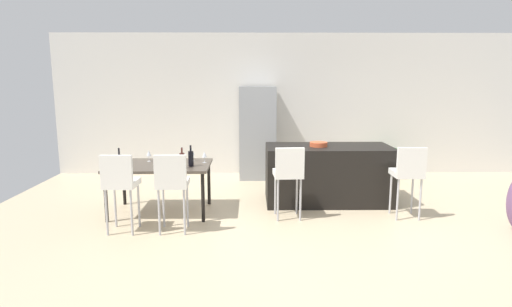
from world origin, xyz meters
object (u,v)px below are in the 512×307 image
wine_bottle_far (191,158)px  dining_chair_far (172,181)px  wine_glass_left (192,153)px  fruit_bowl (319,144)px  potted_plant (393,160)px  wine_glass_right (204,154)px  dining_chair_near (120,181)px  dining_table (160,168)px  wine_bottle_end (182,160)px  wine_bottle_near (119,162)px  kitchen_island (328,174)px  bar_chair_left (289,171)px  wine_glass_middle (149,153)px  bar_chair_middle (408,171)px  refrigerator (258,132)px

wine_bottle_far → dining_chair_far: bearing=-102.1°
wine_glass_left → fruit_bowl: 1.99m
wine_bottle_far → potted_plant: wine_bottle_far is taller
dining_chair_far → wine_glass_right: (0.32, 0.96, 0.17)m
dining_chair_near → potted_plant: size_ratio=1.73×
potted_plant → wine_bottle_far: bearing=-146.9°
dining_table → wine_bottle_end: wine_bottle_end is taller
wine_bottle_far → wine_bottle_near: bearing=-166.0°
fruit_bowl → potted_plant: size_ratio=0.46×
wine_bottle_near → wine_bottle_far: bearing=14.0°
kitchen_island → bar_chair_left: size_ratio=1.90×
bar_chair_left → dining_chair_far: (-1.54, -0.54, 0.00)m
wine_bottle_far → dining_table: bearing=162.6°
wine_glass_middle → potted_plant: wine_glass_middle is taller
wine_glass_left → wine_glass_right: (0.20, -0.16, 0.00)m
dining_table → wine_bottle_end: (0.38, -0.27, 0.17)m
wine_bottle_far → wine_glass_right: (0.17, 0.26, 0.01)m
kitchen_island → bar_chair_middle: size_ratio=1.90×
dining_table → wine_bottle_far: size_ratio=4.81×
bar_chair_left → refrigerator: size_ratio=0.57×
wine_bottle_far → wine_glass_middle: 0.79m
bar_chair_middle → kitchen_island: bearing=139.1°
kitchen_island → dining_table: (-2.59, -0.54, 0.22)m
kitchen_island → wine_glass_middle: (-2.80, -0.32, 0.40)m
wine_bottle_end → refrigerator: refrigerator is taller
fruit_bowl → wine_bottle_far: bearing=-161.3°
wine_bottle_far → bar_chair_middle: bearing=-3.0°
dining_table → wine_bottle_far: (0.48, -0.15, 0.18)m
kitchen_island → wine_bottle_near: wine_bottle_near is taller
dining_chair_near → refrigerator: bearing=60.1°
wine_glass_left → dining_table: bearing=-148.8°
dining_chair_near → wine_glass_left: 1.37m
dining_table → wine_glass_middle: 0.36m
bar_chair_left → dining_table: size_ratio=0.71×
potted_plant → dining_chair_far: bearing=-141.1°
bar_chair_middle → wine_glass_left: size_ratio=6.03×
wine_glass_left → wine_glass_middle: bearing=-175.9°
bar_chair_middle → wine_bottle_near: bearing=-178.9°
wine_glass_left → wine_glass_middle: size_ratio=1.00×
wine_bottle_end → wine_glass_left: wine_bottle_end is taller
dining_chair_near → wine_bottle_near: (-0.14, 0.46, 0.16)m
bar_chair_middle → potted_plant: bar_chair_middle is taller
refrigerator → fruit_bowl: bearing=-62.3°
dining_chair_near → wine_bottle_near: bearing=106.5°
potted_plant → kitchen_island: bearing=-133.0°
bar_chair_left → bar_chair_middle: (1.70, -0.00, 0.00)m
bar_chair_middle → wine_bottle_end: (-3.20, 0.04, 0.16)m
bar_chair_middle → fruit_bowl: 1.44m
dining_chair_near → kitchen_island: bearing=25.4°
dining_chair_near → fruit_bowl: dining_chair_near is taller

